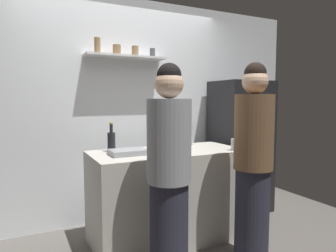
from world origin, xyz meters
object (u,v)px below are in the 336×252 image
object	(u,v)px
baking_pan	(128,152)
water_bottle_plastic	(172,141)
wine_bottle_dark_glass	(111,141)
person_grey_hoodie	(169,176)
refrigerator	(240,146)
wine_bottle_pale_glass	(190,134)
person_brown_jacket	(253,163)
utensil_holder	(236,144)

from	to	relation	value
baking_pan	water_bottle_plastic	bearing A→B (deg)	-13.46
baking_pan	wine_bottle_dark_glass	world-z (taller)	wine_bottle_dark_glass
baking_pan	wine_bottle_dark_glass	xyz separation A→B (m)	(-0.10, 0.22, 0.08)
water_bottle_plastic	person_grey_hoodie	bearing A→B (deg)	-118.78
refrigerator	water_bottle_plastic	distance (m)	1.36
water_bottle_plastic	refrigerator	bearing A→B (deg)	21.81
wine_bottle_dark_glass	water_bottle_plastic	world-z (taller)	wine_bottle_dark_glass
baking_pan	water_bottle_plastic	world-z (taller)	water_bottle_plastic
wine_bottle_pale_glass	person_grey_hoodie	world-z (taller)	person_grey_hoodie
wine_bottle_pale_glass	water_bottle_plastic	size ratio (longest dim) A/B	1.35
water_bottle_plastic	person_brown_jacket	xyz separation A→B (m)	(0.52, -0.56, -0.16)
utensil_holder	wine_bottle_dark_glass	distance (m)	1.24
refrigerator	wine_bottle_pale_glass	bearing A→B (deg)	-170.30
utensil_holder	wine_bottle_pale_glass	distance (m)	0.57
refrigerator	wine_bottle_dark_glass	distance (m)	1.77
baking_pan	person_brown_jacket	xyz separation A→B (m)	(0.93, -0.65, -0.07)
utensil_holder	water_bottle_plastic	size ratio (longest dim) A/B	0.89
baking_pan	person_grey_hoodie	xyz separation A→B (m)	(0.11, -0.64, -0.10)
wine_bottle_pale_glass	wine_bottle_dark_glass	distance (m)	0.91
wine_bottle_pale_glass	baking_pan	bearing A→B (deg)	-162.39
wine_bottle_dark_glass	refrigerator	bearing A→B (deg)	5.91
person_grey_hoodie	person_brown_jacket	distance (m)	0.82
wine_bottle_pale_glass	person_brown_jacket	distance (m)	0.94
person_grey_hoodie	refrigerator	bearing A→B (deg)	16.61
baking_pan	wine_bottle_pale_glass	size ratio (longest dim) A/B	1.00
baking_pan	wine_bottle_pale_glass	world-z (taller)	wine_bottle_pale_glass
wine_bottle_dark_glass	wine_bottle_pale_glass	bearing A→B (deg)	2.37
wine_bottle_pale_glass	water_bottle_plastic	distance (m)	0.54
refrigerator	utensil_holder	xyz separation A→B (m)	(-0.60, -0.65, 0.15)
utensil_holder	person_grey_hoodie	distance (m)	1.03
wine_bottle_dark_glass	person_grey_hoodie	xyz separation A→B (m)	(0.21, -0.86, -0.18)
utensil_holder	person_grey_hoodie	size ratio (longest dim) A/B	0.13
baking_pan	wine_bottle_dark_glass	distance (m)	0.25
utensil_holder	wine_bottle_dark_glass	size ratio (longest dim) A/B	0.77
utensil_holder	refrigerator	bearing A→B (deg)	47.48
wine_bottle_dark_glass	baking_pan	bearing A→B (deg)	-66.49
utensil_holder	person_brown_jacket	xyz separation A→B (m)	(-0.13, -0.40, -0.11)
refrigerator	wine_bottle_dark_glass	world-z (taller)	refrigerator
utensil_holder	person_brown_jacket	distance (m)	0.43
utensil_holder	person_brown_jacket	bearing A→B (deg)	-107.76
baking_pan	wine_bottle_dark_glass	size ratio (longest dim) A/B	1.16
wine_bottle_pale_glass	person_brown_jacket	world-z (taller)	person_brown_jacket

